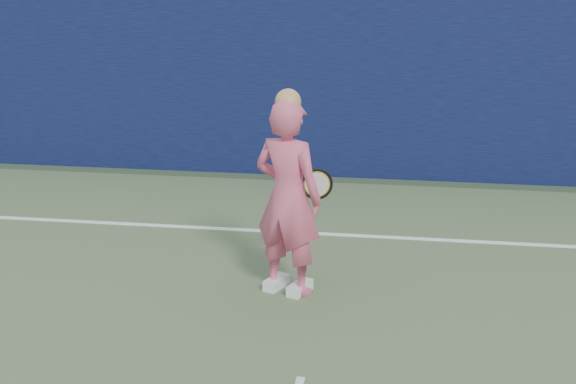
# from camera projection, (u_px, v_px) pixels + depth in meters

# --- Properties ---
(backstop_wall) EXTENTS (24.00, 0.40, 2.50)m
(backstop_wall) POSITION_uv_depth(u_px,v_px,m) (358.00, 82.00, 10.48)
(backstop_wall) COLOR #0C0F37
(backstop_wall) RESTS_ON ground
(player) EXTENTS (0.73, 0.61, 1.80)m
(player) POSITION_uv_depth(u_px,v_px,m) (288.00, 197.00, 6.84)
(player) COLOR #E05776
(player) RESTS_ON ground
(racket) EXTENTS (0.55, 0.12, 0.29)m
(racket) POSITION_uv_depth(u_px,v_px,m) (314.00, 185.00, 7.25)
(racket) COLOR black
(racket) RESTS_ON ground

